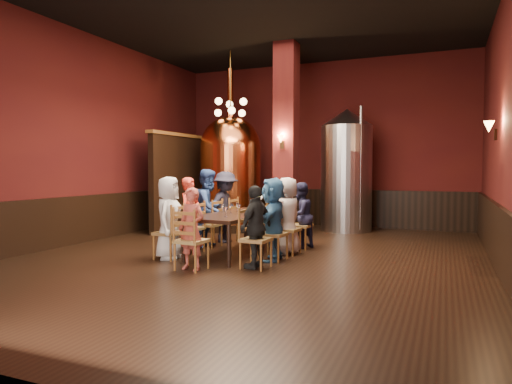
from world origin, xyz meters
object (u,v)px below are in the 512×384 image
at_px(person_1, 190,215).
at_px(rose_vase, 258,199).
at_px(person_2, 209,208).
at_px(copper_kettle, 231,171).
at_px(steel_vessel, 346,170).
at_px(person_0, 168,218).
at_px(dining_table, 238,216).

xyz_separation_m(person_1, rose_vase, (0.86, 1.28, 0.24)).
xyz_separation_m(person_1, person_2, (0.04, 0.66, 0.08)).
relative_size(copper_kettle, steel_vessel, 1.35).
bearing_deg(person_0, steel_vessel, -39.17).
bearing_deg(steel_vessel, person_1, -117.01).
height_order(dining_table, person_0, person_0).
bearing_deg(person_2, person_0, 175.48).
height_order(person_1, steel_vessel, steel_vessel).
bearing_deg(person_0, copper_kettle, -5.00).
height_order(copper_kettle, rose_vase, copper_kettle).
bearing_deg(person_2, dining_table, -115.74).
relative_size(person_2, steel_vessel, 0.51).
distance_m(dining_table, person_2, 0.92).
xyz_separation_m(person_2, rose_vase, (0.82, 0.62, 0.16)).
distance_m(person_1, steel_vessel, 4.70).
bearing_deg(dining_table, copper_kettle, 121.58).
xyz_separation_m(person_0, copper_kettle, (-0.70, 3.96, 0.79)).
xyz_separation_m(person_0, steel_vessel, (2.14, 4.79, 0.82)).
bearing_deg(steel_vessel, dining_table, -107.79).
bearing_deg(copper_kettle, steel_vessel, 16.32).
bearing_deg(rose_vase, steel_vessel, 66.44).
distance_m(person_1, person_2, 0.66).
bearing_deg(dining_table, steel_vessel, 75.62).
relative_size(dining_table, person_1, 1.74).
distance_m(person_0, copper_kettle, 4.10).
height_order(dining_table, rose_vase, rose_vase).
relative_size(person_0, copper_kettle, 0.35).
height_order(person_0, copper_kettle, copper_kettle).
xyz_separation_m(dining_table, person_2, (-0.83, 0.38, 0.10)).
bearing_deg(dining_table, person_0, -130.36).
xyz_separation_m(person_2, copper_kettle, (-0.78, 2.63, 0.73)).
xyz_separation_m(dining_table, person_0, (-0.91, -0.95, 0.03)).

